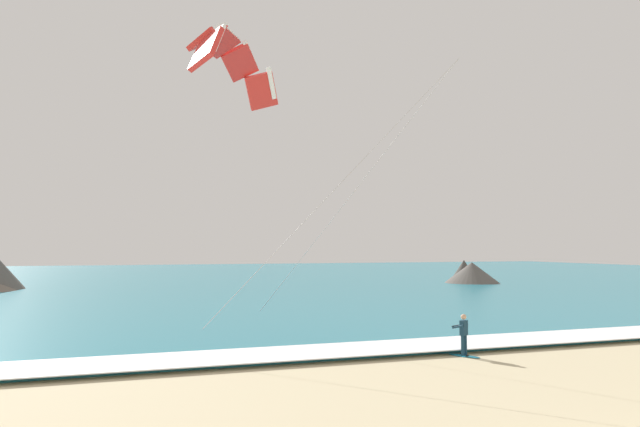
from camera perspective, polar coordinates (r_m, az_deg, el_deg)
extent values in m
cube|color=teal|center=(82.32, -10.63, -6.23)|extent=(200.00, 120.00, 0.20)
cube|color=white|center=(25.53, 8.70, -12.70)|extent=(200.00, 3.15, 0.04)
ellipsoid|color=#239EC6|center=(24.79, 13.96, -13.39)|extent=(1.05, 1.44, 0.05)
cube|color=black|center=(24.96, 13.68, -13.22)|extent=(0.17, 0.13, 0.04)
cube|color=black|center=(24.60, 14.24, -13.36)|extent=(0.17, 0.13, 0.04)
cylinder|color=#143347|center=(24.63, 13.83, -12.52)|extent=(0.14, 0.14, 0.84)
cylinder|color=#143347|center=(24.81, 14.06, -12.45)|extent=(0.14, 0.14, 0.84)
cube|color=#143347|center=(24.61, 13.92, -10.83)|extent=(0.39, 0.34, 0.60)
sphere|color=tan|center=(24.56, 13.91, -9.82)|extent=(0.22, 0.22, 0.22)
cylinder|color=#143347|center=(24.53, 13.38, -10.75)|extent=(0.32, 0.49, 0.22)
cylinder|color=#143347|center=(24.84, 13.80, -10.65)|extent=(0.32, 0.49, 0.22)
cylinder|color=black|center=(24.79, 13.14, -10.67)|extent=(0.50, 0.29, 0.04)
cube|color=#3F3F42|center=(24.70, 13.68, -11.33)|extent=(0.14, 0.13, 0.10)
cube|color=red|center=(30.49, -5.77, 11.87)|extent=(1.91, 1.23, 1.96)
cube|color=white|center=(30.42, -4.81, 12.64)|extent=(0.74, 0.97, 1.51)
cube|color=red|center=(29.74, -7.88, 14.45)|extent=(2.11, 1.84, 1.62)
cube|color=white|center=(29.67, -6.90, 15.25)|extent=(1.03, 1.40, 0.99)
cube|color=red|center=(28.35, -9.76, 16.20)|extent=(2.09, 2.21, 0.91)
cube|color=white|center=(28.28, -8.73, 17.05)|extent=(1.14, 1.55, 0.25)
cube|color=red|center=(26.57, -10.98, 16.68)|extent=(1.85, 2.27, 1.62)
cube|color=white|center=(26.49, -9.90, 17.60)|extent=(1.04, 1.40, 0.99)
cube|color=red|center=(24.75, -11.12, 15.55)|extent=(1.46, 2.08, 1.96)
cube|color=white|center=(24.66, -9.96, 16.53)|extent=(0.76, 1.04, 1.51)
cylinder|color=#B2B2B7|center=(26.82, 3.08, 1.80)|extent=(6.77, 7.81, 11.19)
cylinder|color=#B2B2B7|center=(23.65, 1.56, 2.48)|extent=(10.30, 2.34, 11.19)
cone|color=#47423D|center=(72.36, 13.95, -5.56)|extent=(3.74, 3.74, 2.82)
cone|color=#56514C|center=(70.52, 14.68, -5.70)|extent=(6.81, 6.81, 2.60)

